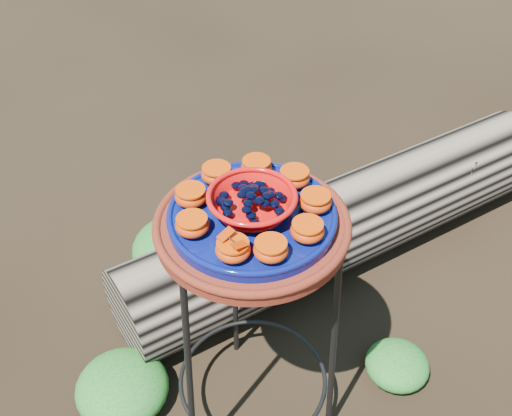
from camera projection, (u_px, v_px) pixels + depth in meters
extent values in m
plane|color=black|center=(253.00, 409.00, 1.86)|extent=(60.00, 60.00, 0.00)
cylinder|color=#511A08|center=(252.00, 227.00, 1.39)|extent=(0.42, 0.42, 0.03)
cylinder|color=#071246|center=(252.00, 217.00, 1.37)|extent=(0.36, 0.36, 0.02)
ellipsoid|color=red|center=(233.00, 250.00, 1.25)|extent=(0.07, 0.07, 0.04)
ellipsoid|color=red|center=(271.00, 250.00, 1.25)|extent=(0.07, 0.07, 0.04)
ellipsoid|color=red|center=(307.00, 231.00, 1.29)|extent=(0.07, 0.07, 0.04)
ellipsoid|color=red|center=(315.00, 202.00, 1.36)|extent=(0.07, 0.07, 0.04)
ellipsoid|color=red|center=(294.00, 178.00, 1.42)|extent=(0.07, 0.07, 0.04)
ellipsoid|color=red|center=(256.00, 167.00, 1.45)|extent=(0.07, 0.07, 0.04)
ellipsoid|color=red|center=(217.00, 174.00, 1.43)|extent=(0.07, 0.07, 0.04)
ellipsoid|color=red|center=(191.00, 196.00, 1.37)|extent=(0.07, 0.07, 0.04)
ellipsoid|color=red|center=(192.00, 225.00, 1.30)|extent=(0.07, 0.07, 0.04)
ellipsoid|color=#165516|center=(122.00, 387.00, 1.84)|extent=(0.27, 0.27, 0.13)
ellipsoid|color=#165516|center=(397.00, 364.00, 1.92)|extent=(0.19, 0.19, 0.10)
ellipsoid|color=#165516|center=(179.00, 247.00, 2.24)|extent=(0.33, 0.33, 0.17)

